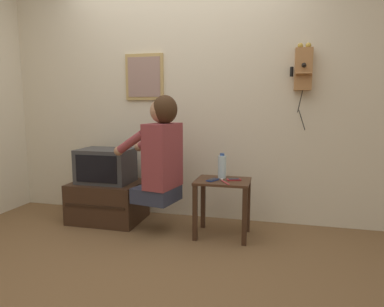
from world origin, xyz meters
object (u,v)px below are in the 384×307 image
(person, at_px, (161,151))
(cell_phone_held, at_px, (213,180))
(television, at_px, (106,166))
(cell_phone_spare, at_px, (234,179))
(wall_phone_antique, at_px, (303,69))
(framed_picture, at_px, (144,77))
(toothbrush, at_px, (224,182))
(water_bottle, at_px, (222,166))

(person, relative_size, cell_phone_held, 7.17)
(television, distance_m, cell_phone_spare, 1.33)
(television, xyz_separation_m, cell_phone_spare, (1.33, -0.11, -0.05))
(cell_phone_held, height_order, cell_phone_spare, same)
(television, bearing_deg, cell_phone_held, -8.69)
(wall_phone_antique, relative_size, cell_phone_held, 5.85)
(framed_picture, bearing_deg, wall_phone_antique, -1.57)
(cell_phone_held, bearing_deg, toothbrush, 3.42)
(television, bearing_deg, framed_picture, 49.18)
(cell_phone_held, height_order, toothbrush, toothbrush)
(framed_picture, height_order, cell_phone_spare, framed_picture)
(person, relative_size, framed_picture, 2.04)
(cell_phone_spare, relative_size, water_bottle, 0.59)
(television, distance_m, cell_phone_held, 1.16)
(cell_phone_held, bearing_deg, television, -163.56)
(wall_phone_antique, distance_m, toothbrush, 1.30)
(wall_phone_antique, distance_m, water_bottle, 1.19)
(person, xyz_separation_m, cell_phone_spare, (0.67, 0.07, -0.24))
(cell_phone_held, distance_m, toothbrush, 0.12)
(framed_picture, height_order, cell_phone_held, framed_picture)
(water_bottle, distance_m, toothbrush, 0.21)
(person, xyz_separation_m, framed_picture, (-0.36, 0.53, 0.71))
(cell_phone_spare, bearing_deg, framed_picture, -134.27)
(cell_phone_spare, distance_m, toothbrush, 0.13)
(cell_phone_held, bearing_deg, framed_picture, 173.39)
(person, relative_size, water_bottle, 4.26)
(cell_phone_spare, bearing_deg, cell_phone_held, -90.15)
(television, relative_size, cell_phone_held, 3.87)
(cell_phone_spare, bearing_deg, person, -104.04)
(framed_picture, relative_size, cell_phone_held, 3.51)
(framed_picture, relative_size, toothbrush, 2.90)
(television, relative_size, water_bottle, 2.30)
(person, height_order, toothbrush, person)
(cell_phone_held, bearing_deg, person, -154.08)
(person, xyz_separation_m, toothbrush, (0.60, -0.04, -0.24))
(water_bottle, xyz_separation_m, toothbrush, (0.05, -0.18, -0.10))
(television, relative_size, cell_phone_spare, 3.89)
(television, bearing_deg, toothbrush, -9.92)
(person, bearing_deg, toothbrush, -82.46)
(framed_picture, xyz_separation_m, cell_phone_held, (0.85, -0.52, -0.96))
(cell_phone_held, xyz_separation_m, water_bottle, (0.06, 0.13, 0.10))
(water_bottle, bearing_deg, television, 178.02)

